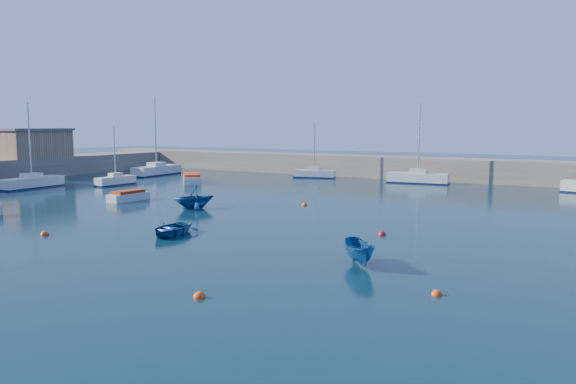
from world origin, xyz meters
The scene contains 18 objects.
ground centered at (0.00, 0.00, 0.00)m, with size 220.00×220.00×0.00m, color #0B2733.
back_wall centered at (0.00, 46.00, 1.30)m, with size 96.00×4.50×2.60m, color gray.
brick_shed_a centered at (-42.00, 24.00, 4.10)m, with size 6.00×8.00×3.40m, color #987958.
sailboat_2 centered at (-30.02, 15.58, 0.62)m, with size 2.30×6.86×8.88m.
sailboat_3 centered at (-24.71, 21.99, 0.53)m, with size 1.48×4.72×6.32m.
sailboat_4 centered at (-29.81, 33.51, 0.66)m, with size 2.83×7.80×9.98m.
sailboat_5 centered at (-10.27, 40.71, 0.54)m, with size 5.30×2.82×6.83m.
sailboat_6 centered at (2.85, 40.85, 0.64)m, with size 6.87×2.59×8.87m.
motorboat_1 centered at (-13.98, 13.70, 0.43)m, with size 1.43×3.77×0.91m.
motorboat_2 centered at (-19.27, 28.19, 0.50)m, with size 4.85×5.08×1.07m.
dinghy_center centered at (-0.36, 4.16, 0.36)m, with size 2.48×3.47×0.72m, color navy.
dinghy_left centered at (-6.19, 13.13, 0.88)m, with size 2.87×3.32×1.75m, color navy.
dinghy_right centered at (12.19, 3.27, 0.58)m, with size 1.14×3.02×1.17m, color navy.
buoy_0 centered at (-6.78, 0.30, 0.00)m, with size 0.50×0.50×0.50m, color #FF470D.
buoy_1 centered at (10.43, 10.63, 0.00)m, with size 0.48×0.48×0.48m, color #B40D24.
buoy_2 centered at (16.63, 0.49, 0.00)m, with size 0.42×0.42×0.42m, color #FF470D.
buoy_3 centered at (0.39, 19.15, 0.00)m, with size 0.45×0.45×0.45m, color #FF470D.
buoy_5 centered at (9.00, -4.44, 0.00)m, with size 0.48×0.48×0.48m, color #FF470D.
Camera 1 is at (22.46, -20.41, 6.49)m, focal length 35.00 mm.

